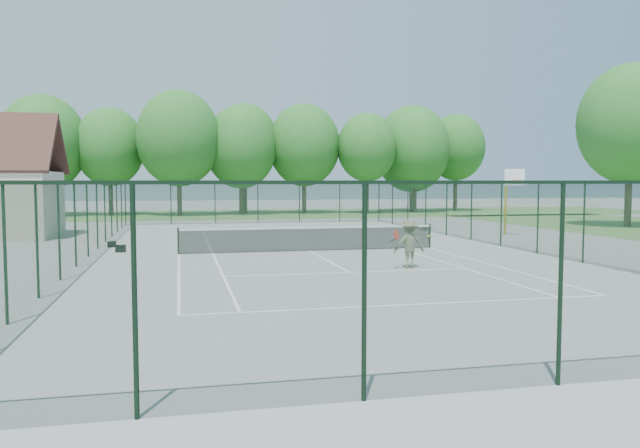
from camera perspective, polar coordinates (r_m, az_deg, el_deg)
The scene contains 11 objects.
ground at distance 26.77m, azimuth -0.94°, elevation -2.48°, with size 140.00×140.00×0.00m, color gray.
grass_far at distance 56.38m, azimuth -7.19°, elevation 0.90°, with size 80.00×16.00×0.01m, color #51813B.
court_lines at distance 26.77m, azimuth -0.94°, elevation -2.48°, with size 11.05×23.85×0.01m.
tennis_net at distance 26.71m, azimuth -0.95°, elevation -1.26°, with size 11.08×0.08×1.10m.
fence_enclosure at distance 26.64m, azimuth -0.95°, elevation 0.85°, with size 18.05×36.05×3.02m.
tree_line_far at distance 56.38m, azimuth -7.24°, elevation 6.99°, with size 39.40×6.40×9.70m.
basketball_goal at distance 35.90m, azimuth 17.02°, elevation 3.10°, with size 1.20×1.43×3.65m.
tree_side at distance 45.63m, azimuth 26.54°, elevation 8.19°, with size 6.70×6.70×10.61m.
sports_bag_a at distance 29.78m, azimuth -18.51°, elevation -1.77°, with size 0.34×0.20×0.27m, color black.
sports_bag_b at distance 27.61m, azimuth -17.77°, elevation -2.15°, with size 0.40×0.25×0.31m, color black.
tennis_player at distance 21.74m, azimuth 8.16°, elevation -1.79°, with size 1.79×0.92×1.69m.
Camera 1 is at (-5.43, -26.04, 3.02)m, focal length 35.00 mm.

